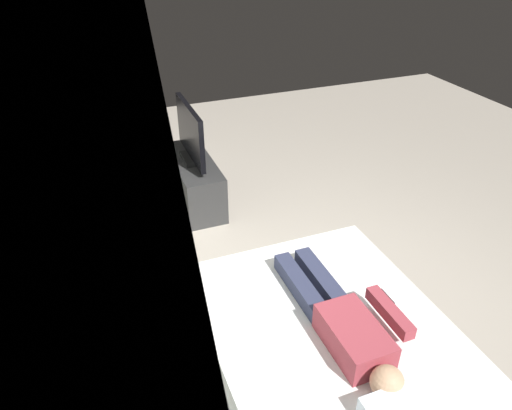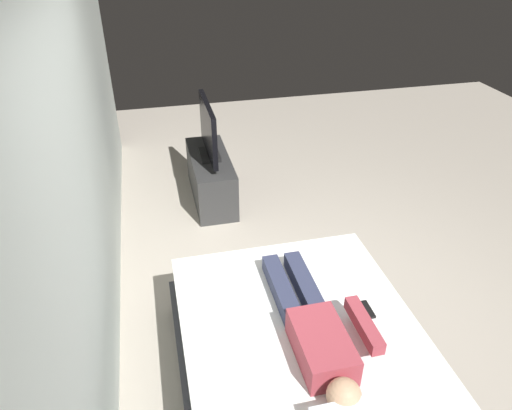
{
  "view_description": "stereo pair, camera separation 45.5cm",
  "coord_description": "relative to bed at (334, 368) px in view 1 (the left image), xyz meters",
  "views": [
    {
      "loc": [
        -2.4,
        1.5,
        2.71
      ],
      "look_at": [
        0.63,
        0.31,
        0.69
      ],
      "focal_mm": 33.32,
      "sensor_mm": 36.0,
      "label": 1
    },
    {
      "loc": [
        -2.53,
        1.06,
        2.71
      ],
      "look_at": [
        0.63,
        0.31,
        0.69
      ],
      "focal_mm": 33.32,
      "sensor_mm": 36.0,
      "label": 2
    }
  ],
  "objects": [
    {
      "name": "tv_stand",
      "position": [
        2.7,
        0.18,
        -0.01
      ],
      "size": [
        1.1,
        0.4,
        0.5
      ],
      "primitive_type": "cube",
      "color": "#2D2D2D",
      "rests_on": "ground"
    },
    {
      "name": "tv",
      "position": [
        2.7,
        0.18,
        0.52
      ],
      "size": [
        0.88,
        0.2,
        0.59
      ],
      "color": "black",
      "rests_on": "tv_stand"
    },
    {
      "name": "bed",
      "position": [
        0.0,
        0.0,
        0.0
      ],
      "size": [
        2.07,
        1.52,
        0.54
      ],
      "color": "#333338",
      "rests_on": "ground"
    },
    {
      "name": "ground_plane",
      "position": [
        0.72,
        -0.31,
        -0.26
      ],
      "size": [
        10.0,
        10.0,
        0.0
      ],
      "primitive_type": "plane",
      "color": "#ADA393"
    },
    {
      "name": "remote",
      "position": [
        0.18,
        -0.45,
        0.29
      ],
      "size": [
        0.15,
        0.04,
        0.02
      ],
      "primitive_type": "cube",
      "color": "black",
      "rests_on": "bed"
    },
    {
      "name": "person",
      "position": [
        0.03,
        -0.05,
        0.36
      ],
      "size": [
        1.26,
        0.46,
        0.18
      ],
      "color": "#993842",
      "rests_on": "bed"
    },
    {
      "name": "back_wall",
      "position": [
        1.12,
        1.21,
        1.14
      ],
      "size": [
        6.4,
        0.1,
        2.8
      ],
      "primitive_type": "cube",
      "color": "silver",
      "rests_on": "ground"
    }
  ]
}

